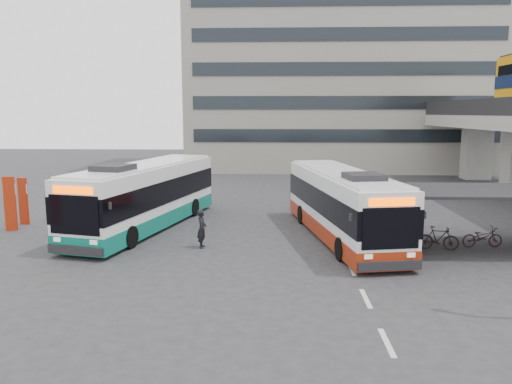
{
  "coord_description": "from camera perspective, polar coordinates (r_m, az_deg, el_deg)",
  "views": [
    {
      "loc": [
        -0.29,
        -17.82,
        5.68
      ],
      "look_at": [
        -1.24,
        5.28,
        2.0
      ],
      "focal_mm": 35.0,
      "sensor_mm": 36.0,
      "label": 1
    }
  ],
  "objects": [
    {
      "name": "ground",
      "position": [
        18.71,
        3.17,
        -8.64
      ],
      "size": [
        120.0,
        120.0,
        0.0
      ],
      "primitive_type": "plane",
      "color": "#28282B",
      "rests_on": "ground"
    },
    {
      "name": "bike_shelter",
      "position": [
        22.98,
        24.82,
        -2.23
      ],
      "size": [
        10.0,
        4.0,
        2.54
      ],
      "color": "#595B60",
      "rests_on": "ground"
    },
    {
      "name": "office_block",
      "position": [
        54.62,
        9.32,
        16.1
      ],
      "size": [
        30.0,
        15.0,
        25.0
      ],
      "primitive_type": "cube",
      "color": "gray",
      "rests_on": "ground"
    },
    {
      "name": "road_markings",
      "position": [
        16.12,
        12.43,
        -11.79
      ],
      "size": [
        0.15,
        7.6,
        0.01
      ],
      "color": "beige",
      "rests_on": "ground"
    },
    {
      "name": "bus_main",
      "position": [
        23.08,
        9.75,
        -1.44
      ],
      "size": [
        4.38,
        11.43,
        3.3
      ],
      "rotation": [
        0.0,
        0.0,
        0.18
      ],
      "color": "white",
      "rests_on": "ground"
    },
    {
      "name": "bus_teal",
      "position": [
        25.31,
        -12.45,
        -0.45
      ],
      "size": [
        5.1,
        11.92,
        3.44
      ],
      "rotation": [
        0.0,
        0.0,
        -0.23
      ],
      "color": "white",
      "rests_on": "ground"
    },
    {
      "name": "pedestrian",
      "position": [
        21.3,
        -6.2,
        -4.18
      ],
      "size": [
        0.41,
        0.61,
        1.65
      ],
      "primitive_type": "imported",
      "rotation": [
        0.0,
        0.0,
        1.6
      ],
      "color": "black",
      "rests_on": "ground"
    },
    {
      "name": "sign_totem_mid",
      "position": [
        26.88,
        -26.29,
        -1.12
      ],
      "size": [
        0.57,
        0.31,
        2.66
      ],
      "rotation": [
        0.0,
        0.0,
        0.29
      ],
      "color": "#9D2109",
      "rests_on": "ground"
    },
    {
      "name": "sign_totem_north",
      "position": [
        28.15,
        -25.06,
        -0.87
      ],
      "size": [
        0.52,
        0.27,
        2.42
      ],
      "rotation": [
        0.0,
        0.0,
        -0.25
      ],
      "color": "#9D2109",
      "rests_on": "ground"
    }
  ]
}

